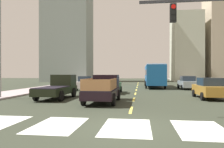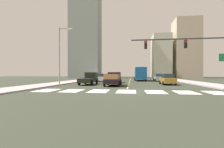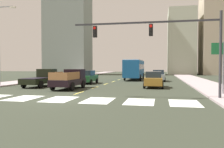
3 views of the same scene
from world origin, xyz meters
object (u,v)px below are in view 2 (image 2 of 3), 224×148
(sedan_mid, at_px, (167,79))
(sedan_far, at_px, (101,78))
(streetlight_left, at_px, (60,53))
(pickup_dark, at_px, (89,79))
(pickup_stakebed, at_px, (113,79))
(sedan_near_right, at_px, (116,78))
(city_bus, at_px, (140,73))
(traffic_signal_gantry, at_px, (198,50))
(sedan_near_left, at_px, (159,78))

(sedan_mid, bearing_deg, sedan_far, 149.00)
(sedan_mid, relative_size, streetlight_left, 0.49)
(pickup_dark, height_order, sedan_mid, pickup_dark)
(pickup_stakebed, distance_m, sedan_mid, 8.78)
(pickup_dark, bearing_deg, sedan_near_right, 50.13)
(pickup_stakebed, bearing_deg, city_bus, 76.85)
(pickup_stakebed, distance_m, city_bus, 17.91)
(sedan_mid, distance_m, streetlight_left, 17.39)
(pickup_stakebed, distance_m, streetlight_left, 9.39)
(pickup_stakebed, relative_size, traffic_signal_gantry, 0.50)
(sedan_mid, height_order, sedan_near_left, same)
(sedan_near_right, bearing_deg, streetlight_left, -141.49)
(pickup_stakebed, height_order, pickup_dark, same)
(sedan_near_left, height_order, sedan_far, same)
(sedan_near_right, xyz_separation_m, streetlight_left, (-8.07, -6.28, 4.11))
(sedan_near_right, xyz_separation_m, sedan_mid, (8.66, -3.89, 0.00))
(sedan_near_left, bearing_deg, pickup_dark, -139.26)
(sedan_near_right, bearing_deg, pickup_stakebed, -86.11)
(pickup_stakebed, bearing_deg, streetlight_left, 178.22)
(sedan_far, height_order, streetlight_left, streetlight_left)
(city_bus, relative_size, sedan_far, 2.45)
(pickup_stakebed, distance_m, sedan_near_left, 16.22)
(sedan_near_left, height_order, streetlight_left, streetlight_left)
(sedan_near_left, relative_size, traffic_signal_gantry, 0.42)
(pickup_dark, relative_size, sedan_far, 1.18)
(pickup_dark, distance_m, streetlight_left, 6.05)
(traffic_signal_gantry, bearing_deg, pickup_dark, 151.83)
(sedan_far, bearing_deg, traffic_signal_gantry, -47.97)
(pickup_stakebed, height_order, city_bus, city_bus)
(city_bus, xyz_separation_m, sedan_near_left, (4.03, -3.56, -1.09))
(traffic_signal_gantry, relative_size, streetlight_left, 1.15)
(pickup_dark, distance_m, sedan_near_left, 17.49)
(sedan_mid, relative_size, sedan_near_left, 1.00)
(pickup_stakebed, bearing_deg, sedan_near_right, 95.29)
(sedan_near_right, relative_size, sedan_near_left, 1.00)
(pickup_dark, height_order, city_bus, city_bus)
(sedan_near_left, bearing_deg, pickup_stakebed, -124.43)
(pickup_stakebed, height_order, sedan_near_left, pickup_stakebed)
(city_bus, bearing_deg, pickup_dark, -117.76)
(pickup_stakebed, bearing_deg, sedan_far, 112.20)
(sedan_near_left, xyz_separation_m, streetlight_left, (-17.16, -13.14, 4.11))
(pickup_stakebed, relative_size, sedan_mid, 1.18)
(pickup_stakebed, xyz_separation_m, sedan_near_left, (8.70, 13.69, -0.08))
(pickup_dark, bearing_deg, sedan_far, 85.87)
(pickup_dark, xyz_separation_m, sedan_far, (0.16, 8.98, -0.06))
(pickup_stakebed, distance_m, pickup_dark, 4.53)
(sedan_near_right, relative_size, streetlight_left, 0.49)
(traffic_signal_gantry, bearing_deg, streetlight_left, 161.42)
(pickup_dark, bearing_deg, streetlight_left, -166.70)
(sedan_near_left, relative_size, sedan_far, 1.00)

